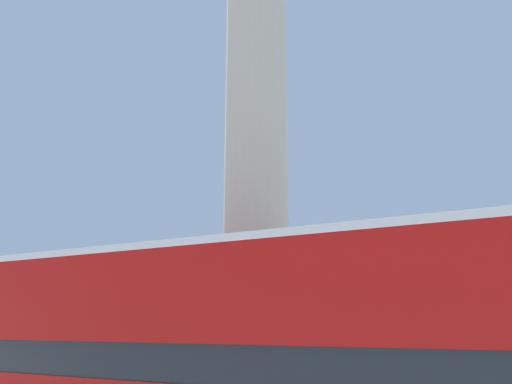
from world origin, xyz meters
name	(u,v)px	position (x,y,z in m)	size (l,w,h in m)	color
monument_column	(256,193)	(0.00, 0.00, 7.03)	(4.72, 4.72, 18.91)	#ADA593
bus_b	(246,366)	(3.73, -5.77, 2.37)	(10.70, 3.61, 4.29)	#A80F0C
street_lamp	(117,334)	(-3.01, -2.63, 2.74)	(0.40, 0.40, 5.08)	black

